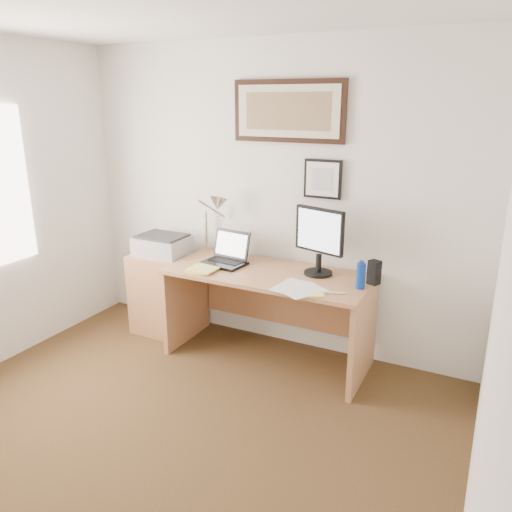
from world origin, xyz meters
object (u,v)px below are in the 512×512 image
Objects in this scene: side_cabinet at (163,293)px; book at (195,266)px; printer at (163,245)px; desk at (272,296)px; lcd_monitor at (319,238)px; laptop at (227,256)px; water_bottle at (361,276)px.

book is at bearing -22.27° from side_cabinet.
book is 0.69× the size of printer.
desk is 3.08× the size of lcd_monitor.
desk is at bearing 22.24° from book.
lcd_monitor is at bearing 16.05° from book.
laptop is (-0.40, -0.04, 0.29)m from desk.
lcd_monitor is (1.44, 0.07, 0.68)m from side_cabinet.
laptop is (-1.14, 0.07, -0.04)m from water_bottle.
laptop is 0.83× the size of printer.
water_bottle is 0.44m from lcd_monitor.
side_cabinet is at bearing -178.11° from desk.
side_cabinet is 0.66m from book.
laptop is 0.80m from lcd_monitor.
desk is 3.64× the size of printer.
desk is 0.50m from laptop.
printer is at bearing 155.99° from book.
side_cabinet is 1.99× the size of laptop.
lcd_monitor reaches higher than printer.
side_cabinet is 1.40× the size of lcd_monitor.
desk is 0.64m from lcd_monitor.
laptop is at bearing 48.03° from book.
lcd_monitor is (-0.37, 0.14, 0.20)m from water_bottle.
book is at bearing -157.76° from desk.
water_bottle is at bearing 5.58° from book.
printer is (-1.79, 0.08, -0.02)m from water_bottle.
water_bottle is at bearing -2.62° from printer.
book is (-1.32, -0.13, -0.08)m from water_bottle.
water_bottle reaches higher than printer.
lcd_monitor is (0.37, 0.04, 0.53)m from desk.
laptop is at bearing -174.93° from desk.
laptop is at bearing 176.34° from water_bottle.
water_bottle is 1.14m from laptop.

